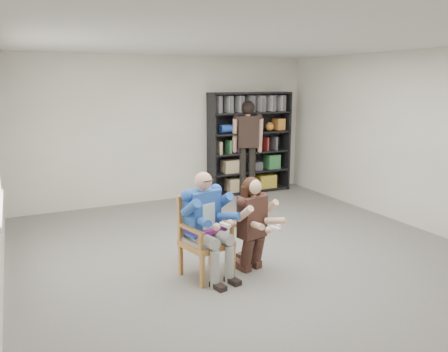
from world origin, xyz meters
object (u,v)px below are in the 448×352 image
seated_man (206,225)px  kneeling_woman (254,225)px  armchair (206,237)px  standing_man (248,149)px  bookshelf (250,143)px

seated_man → kneeling_woman: seated_man is taller
armchair → seated_man: bearing=0.0°
seated_man → standing_man: (2.32, 3.20, 0.31)m
kneeling_woman → bookshelf: bookshelf is taller
seated_man → bookshelf: bearing=40.2°
standing_man → seated_man: bearing=-107.8°
armchair → bookshelf: 4.23m
bookshelf → seated_man: bearing=-126.2°
armchair → kneeling_woman: bearing=-25.3°
seated_man → bookshelf: 4.21m
kneeling_woman → armchair: bearing=154.7°
bookshelf → standing_man: bookshelf is taller
armchair → kneeling_woman: (0.58, -0.12, 0.09)m
armchair → seated_man: 0.15m
kneeling_woman → standing_man: (1.74, 3.32, 0.37)m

